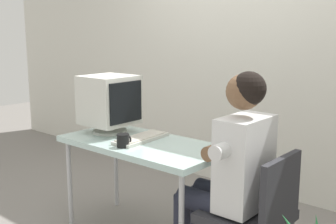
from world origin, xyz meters
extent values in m
cube|color=silver|center=(0.30, 1.40, 1.50)|extent=(8.00, 0.10, 3.00)
cylinder|color=#B7B7BC|center=(-0.56, -0.25, 0.34)|extent=(0.04, 0.04, 0.68)
cylinder|color=#B7B7BC|center=(-0.56, 0.25, 0.34)|extent=(0.04, 0.04, 0.68)
cylinder|color=#B7B7BC|center=(0.56, 0.25, 0.34)|extent=(0.04, 0.04, 0.68)
cube|color=silver|center=(0.00, 0.00, 0.71)|extent=(1.25, 0.61, 0.04)
cylinder|color=silver|center=(-0.39, 0.03, 0.74)|extent=(0.27, 0.27, 0.02)
cylinder|color=silver|center=(-0.39, 0.03, 0.77)|extent=(0.06, 0.06, 0.05)
cube|color=silver|center=(-0.39, 0.03, 0.99)|extent=(0.36, 0.38, 0.38)
cube|color=black|center=(-0.20, 0.03, 0.99)|extent=(0.01, 0.32, 0.31)
cube|color=silver|center=(-0.03, 0.02, 0.74)|extent=(0.20, 0.48, 0.02)
cube|color=beige|center=(-0.03, 0.02, 0.76)|extent=(0.17, 0.43, 0.01)
cube|color=#2D2D33|center=(0.88, -0.02, 0.42)|extent=(0.47, 0.47, 0.06)
cube|color=#2D2D33|center=(1.09, -0.02, 0.64)|extent=(0.04, 0.43, 0.38)
cube|color=silver|center=(0.86, -0.02, 0.75)|extent=(0.22, 0.38, 0.56)
sphere|color=brown|center=(0.84, -0.02, 1.18)|extent=(0.21, 0.21, 0.21)
sphere|color=black|center=(0.87, -0.02, 1.20)|extent=(0.20, 0.20, 0.20)
cylinder|color=#262838|center=(0.66, -0.11, 0.47)|extent=(0.40, 0.14, 0.14)
cylinder|color=#262838|center=(0.66, 0.07, 0.47)|extent=(0.40, 0.14, 0.14)
cylinder|color=#262838|center=(0.45, 0.07, 0.23)|extent=(0.11, 0.11, 0.47)
cylinder|color=silver|center=(0.84, -0.24, 0.87)|extent=(0.09, 0.14, 0.09)
cylinder|color=silver|center=(0.84, 0.21, 0.87)|extent=(0.09, 0.14, 0.09)
cylinder|color=brown|center=(0.72, -0.02, 0.82)|extent=(0.09, 0.38, 0.09)
cylinder|color=black|center=(0.00, -0.19, 0.77)|extent=(0.09, 0.09, 0.09)
torus|color=black|center=(0.00, -0.15, 0.77)|extent=(0.06, 0.01, 0.06)
camera|label=1|loc=(2.08, -2.15, 1.53)|focal=45.32mm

